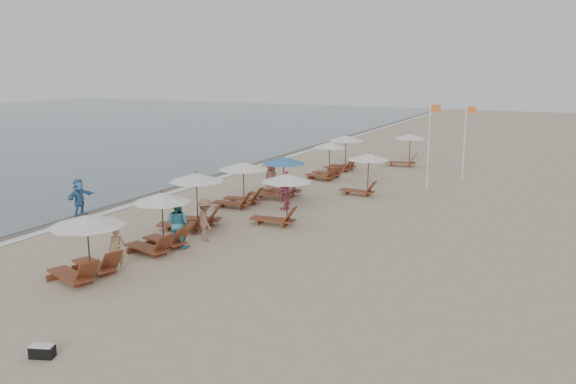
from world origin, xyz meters
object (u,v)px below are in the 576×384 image
at_px(lounger_station_6, 343,151).
at_px(flag_pole_near, 429,141).
at_px(lounger_station_1, 158,222).
at_px(beachgoer_mid_a, 178,223).
at_px(lounger_station_5, 326,161).
at_px(inland_station_2, 406,147).
at_px(beachgoer_near, 117,249).
at_px(waterline_walker, 79,197).
at_px(lounger_station_3, 240,182).
at_px(duffel_bag, 42,351).
at_px(inland_station_1, 364,168).
at_px(beachgoer_mid_b, 205,220).
at_px(lounger_station_4, 279,178).
at_px(lounger_station_0, 84,244).
at_px(inland_station_0, 281,194).
at_px(lounger_station_2, 192,201).
at_px(beachgoer_far_a, 286,190).
at_px(beachgoer_far_b, 271,178).

bearing_deg(lounger_station_6, flag_pole_near, -27.93).
height_order(lounger_station_1, beachgoer_mid_a, lounger_station_1).
bearing_deg(beachgoer_mid_a, lounger_station_5, -94.32).
height_order(inland_station_2, beachgoer_mid_a, inland_station_2).
bearing_deg(flag_pole_near, beachgoer_near, -108.80).
bearing_deg(waterline_walker, lounger_station_3, -50.63).
distance_m(lounger_station_1, duffel_bag, 8.26).
bearing_deg(inland_station_1, waterline_walker, -135.95).
relative_size(inland_station_1, inland_station_2, 0.93).
relative_size(lounger_station_3, beachgoer_mid_a, 1.43).
height_order(lounger_station_3, beachgoer_mid_b, lounger_station_3).
bearing_deg(lounger_station_4, flag_pole_near, 42.00).
distance_m(beachgoer_near, waterline_walker, 8.36).
distance_m(waterline_walker, duffel_bag, 13.99).
height_order(lounger_station_0, inland_station_0, inland_station_0).
relative_size(lounger_station_2, beachgoer_mid_a, 1.46).
distance_m(inland_station_0, waterline_walker, 9.37).
relative_size(beachgoer_mid_b, waterline_walker, 0.99).
relative_size(lounger_station_4, lounger_station_5, 1.11).
bearing_deg(inland_station_0, beachgoer_far_a, 111.63).
xyz_separation_m(beachgoer_near, beachgoer_far_a, (1.26, 10.11, 0.19)).
height_order(lounger_station_5, duffel_bag, lounger_station_5).
xyz_separation_m(beachgoer_mid_a, duffel_bag, (2.36, -8.44, -0.77)).
xyz_separation_m(lounger_station_3, waterline_walker, (-5.66, -4.82, -0.35)).
relative_size(inland_station_1, beachgoer_far_b, 1.44).
relative_size(inland_station_0, inland_station_1, 1.05).
height_order(inland_station_0, beachgoer_mid_b, inland_station_0).
bearing_deg(duffel_bag, lounger_station_0, 124.34).
distance_m(lounger_station_2, flag_pole_near, 14.44).
height_order(beachgoer_mid_a, duffel_bag, beachgoer_mid_a).
height_order(lounger_station_0, beachgoer_near, lounger_station_0).
bearing_deg(lounger_station_5, beachgoer_near, -89.72).
height_order(lounger_station_1, beachgoer_far_b, lounger_station_1).
bearing_deg(duffel_bag, inland_station_1, 87.47).
xyz_separation_m(inland_station_0, beachgoer_far_b, (-3.30, 5.29, -0.49)).
xyz_separation_m(lounger_station_5, beachgoer_mid_b, (0.79, -14.04, -0.23)).
distance_m(inland_station_2, waterline_walker, 22.18).
distance_m(inland_station_1, flag_pole_near, 4.29).
distance_m(lounger_station_1, inland_station_1, 13.07).
bearing_deg(inland_station_0, beachgoer_mid_a, -113.78).
distance_m(beachgoer_far_a, waterline_walker, 9.50).
bearing_deg(lounger_station_5, flag_pole_near, -1.73).
height_order(lounger_station_1, beachgoer_near, lounger_station_1).
relative_size(lounger_station_2, beachgoer_far_b, 1.52).
bearing_deg(waterline_walker, duffel_bag, -139.14).
distance_m(inland_station_0, duffel_bag, 13.08).
bearing_deg(lounger_station_0, beachgoer_mid_b, 77.99).
bearing_deg(beachgoer_far_a, beachgoer_mid_a, 2.62).
height_order(lounger_station_5, beachgoer_near, lounger_station_5).
height_order(lounger_station_2, beachgoer_far_b, lounger_station_2).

